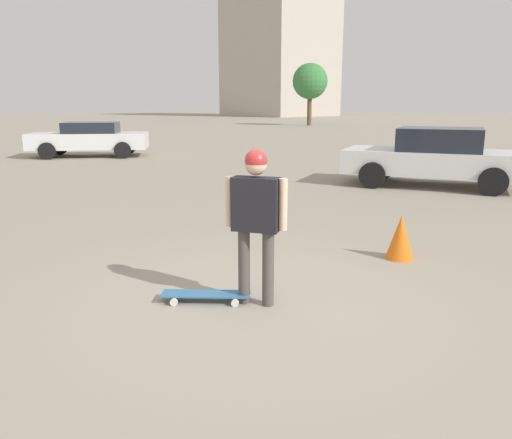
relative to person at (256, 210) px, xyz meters
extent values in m
plane|color=gray|center=(0.00, 0.00, -0.97)|extent=(220.00, 220.00, 0.00)
cylinder|color=#4C4742|center=(0.11, 0.06, -0.59)|extent=(0.12, 0.12, 0.77)
cylinder|color=#4C4742|center=(-0.11, -0.06, -0.59)|extent=(0.12, 0.12, 0.77)
cube|color=black|center=(0.00, 0.00, 0.06)|extent=(0.50, 0.39, 0.53)
cylinder|color=beige|center=(0.24, 0.12, 0.07)|extent=(0.08, 0.08, 0.50)
cylinder|color=beige|center=(-0.24, -0.12, 0.07)|extent=(0.08, 0.08, 0.50)
sphere|color=beige|center=(0.00, 0.00, 0.45)|extent=(0.21, 0.21, 0.21)
sphere|color=red|center=(0.00, 0.00, 0.49)|extent=(0.22, 0.22, 0.22)
cube|color=#336693|center=(0.41, 0.32, -0.89)|extent=(0.82, 0.77, 0.01)
cylinder|color=silver|center=(0.56, 0.62, -0.94)|extent=(0.08, 0.07, 0.08)
cylinder|color=silver|center=(0.72, 0.43, -0.94)|extent=(0.08, 0.07, 0.08)
cylinder|color=silver|center=(0.10, 0.21, -0.94)|extent=(0.08, 0.07, 0.08)
cylinder|color=silver|center=(0.26, 0.02, -0.94)|extent=(0.08, 0.07, 0.08)
cube|color=silver|center=(2.00, -8.43, -0.38)|extent=(4.63, 3.22, 0.57)
cube|color=#1E232D|center=(1.90, -8.47, 0.18)|extent=(2.37, 2.21, 0.54)
cylinder|color=black|center=(2.91, -7.11, -0.66)|extent=(0.66, 0.41, 0.63)
cylinder|color=black|center=(3.55, -8.80, -0.66)|extent=(0.66, 0.41, 0.63)
cylinder|color=black|center=(0.44, -8.05, -0.66)|extent=(0.66, 0.41, 0.63)
cylinder|color=black|center=(1.09, -9.75, -0.66)|extent=(0.66, 0.41, 0.63)
cube|color=silver|center=(14.68, -6.11, -0.37)|extent=(4.08, 4.46, 0.60)
cube|color=#1E232D|center=(14.61, -6.19, 0.13)|extent=(2.44, 2.49, 0.40)
cylinder|color=black|center=(14.87, -4.52, -0.67)|extent=(0.55, 0.61, 0.62)
cylinder|color=black|center=(16.20, -5.61, -0.67)|extent=(0.55, 0.61, 0.62)
cylinder|color=black|center=(13.16, -6.61, -0.67)|extent=(0.55, 0.61, 0.62)
cylinder|color=black|center=(14.50, -7.70, -0.67)|extent=(0.55, 0.61, 0.62)
cube|color=#B2A899|center=(52.76, -61.34, 10.43)|extent=(13.39, 15.50, 22.81)
cylinder|color=brown|center=(26.10, -34.64, 0.47)|extent=(0.42, 0.42, 2.90)
sphere|color=#387A3D|center=(26.10, -34.64, 3.06)|extent=(3.25, 3.25, 3.25)
cone|color=orange|center=(-0.32, -2.41, -0.68)|extent=(0.37, 0.37, 0.58)
camera|label=1|loc=(-3.29, 3.45, 1.02)|focal=35.00mm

